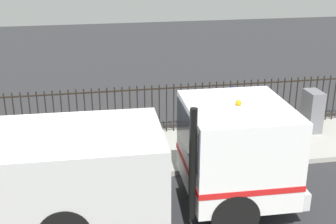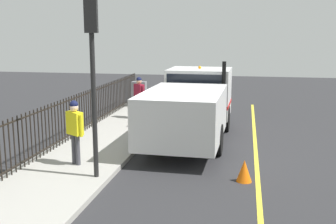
# 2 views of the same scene
# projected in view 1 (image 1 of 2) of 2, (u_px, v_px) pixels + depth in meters

# --- Properties ---
(ground_plane) EXTENTS (48.27, 48.27, 0.00)m
(ground_plane) POSITION_uv_depth(u_px,v_px,m) (38.00, 224.00, 9.16)
(ground_plane) COLOR #2B2B2D
(ground_plane) RESTS_ON ground
(sidewalk_slab) EXTENTS (2.68, 21.94, 0.13)m
(sidewalk_slab) POSITION_uv_depth(u_px,v_px,m) (46.00, 160.00, 11.72)
(sidewalk_slab) COLOR #A3A099
(sidewalk_slab) RESTS_ON ground
(work_truck) EXTENTS (2.50, 6.69, 2.69)m
(work_truck) POSITION_uv_depth(u_px,v_px,m) (153.00, 157.00, 9.09)
(work_truck) COLOR white
(work_truck) RESTS_ON ground
(worker_standing) EXTENTS (0.51, 0.49, 1.74)m
(worker_standing) POSITION_uv_depth(u_px,v_px,m) (232.00, 111.00, 11.92)
(worker_standing) COLOR maroon
(worker_standing) RESTS_ON sidewalk_slab
(iron_fence) EXTENTS (0.04, 18.68, 1.46)m
(iron_fence) POSITION_uv_depth(u_px,v_px,m) (46.00, 116.00, 12.48)
(iron_fence) COLOR black
(iron_fence) RESTS_ON sidewalk_slab
(utility_cabinet) EXTENTS (0.68, 0.42, 1.22)m
(utility_cabinet) POSITION_uv_depth(u_px,v_px,m) (312.00, 111.00, 13.20)
(utility_cabinet) COLOR slate
(utility_cabinet) RESTS_ON sidewalk_slab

